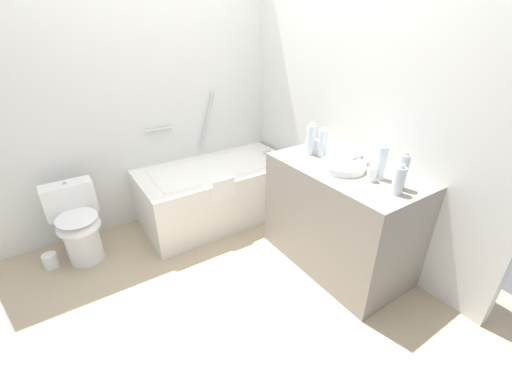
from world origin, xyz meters
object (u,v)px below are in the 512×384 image
toilet (78,224)px  drinking_glass_1 (315,145)px  water_bottle_5 (381,162)px  drinking_glass_0 (372,175)px  water_bottle_1 (323,143)px  water_bottle_4 (312,140)px  water_bottle_2 (399,180)px  water_bottle_0 (309,139)px  toilet_paper_roll (51,261)px  water_bottle_3 (402,171)px  bathtub (218,190)px  sink_faucet (360,160)px  sink_basin (342,166)px

toilet → drinking_glass_1: (1.80, -0.83, 0.57)m
water_bottle_5 → drinking_glass_0: 0.11m
water_bottle_1 → water_bottle_4: size_ratio=0.90×
toilet → water_bottle_2: bearing=44.2°
water_bottle_0 → toilet_paper_roll: (-2.06, 0.76, -0.88)m
toilet → water_bottle_3: 2.51m
toilet → drinking_glass_0: drinking_glass_0 is taller
bathtub → drinking_glass_1: size_ratio=14.53×
water_bottle_3 → drinking_glass_0: water_bottle_3 is taller
water_bottle_2 → water_bottle_4: water_bottle_4 is taller
drinking_glass_0 → water_bottle_1: bearing=84.9°
water_bottle_4 → toilet_paper_roll: size_ratio=2.09×
water_bottle_2 → water_bottle_5: 0.23m
sink_faucet → water_bottle_2: water_bottle_2 is taller
water_bottle_3 → bathtub: bearing=108.0°
water_bottle_5 → drinking_glass_1: size_ratio=2.43×
water_bottle_2 → water_bottle_4: size_ratio=0.76×
bathtub → water_bottle_4: bathtub is taller
water_bottle_3 → water_bottle_4: water_bottle_4 is taller
sink_faucet → water_bottle_5: 0.28m
toilet → toilet_paper_roll: toilet is taller
sink_basin → sink_faucet: 0.19m
drinking_glass_0 → sink_faucet: bearing=54.6°
drinking_glass_1 → water_bottle_0: bearing=91.8°
water_bottle_0 → water_bottle_4: 0.13m
sink_faucet → water_bottle_4: bearing=116.3°
drinking_glass_1 → toilet_paper_roll: bearing=158.0°
water_bottle_0 → toilet: bearing=157.3°
bathtub → water_bottle_3: (0.52, -1.59, 0.67)m
bathtub → water_bottle_0: 1.09m
toilet → drinking_glass_1: size_ratio=6.31×
water_bottle_0 → drinking_glass_1: (0.00, -0.08, -0.04)m
water_bottle_3 → toilet_paper_roll: bearing=141.7°
water_bottle_4 → drinking_glass_0: bearing=-89.8°
sink_basin → water_bottle_3: 0.43m
bathtub → water_bottle_2: bearing=-75.1°
toilet → water_bottle_4: water_bottle_4 is taller
water_bottle_1 → water_bottle_2: size_ratio=1.19×
drinking_glass_1 → drinking_glass_0: bearing=-96.1°
drinking_glass_0 → toilet: bearing=139.9°
drinking_glass_1 → water_bottle_5: bearing=-89.1°
bathtub → water_bottle_4: size_ratio=5.83×
water_bottle_0 → water_bottle_1: water_bottle_1 is taller
sink_basin → water_bottle_5: 0.28m
bathtub → drinking_glass_1: (0.52, -0.79, 0.61)m
water_bottle_0 → water_bottle_2: 0.92m
bathtub → sink_basin: 1.38m
bathtub → toilet: bathtub is taller
sink_basin → water_bottle_2: 0.46m
water_bottle_3 → drinking_glass_0: size_ratio=2.66×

